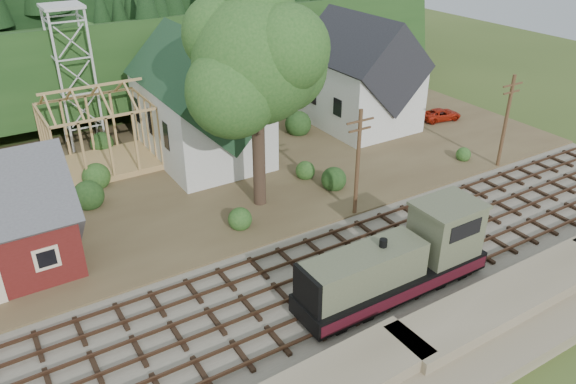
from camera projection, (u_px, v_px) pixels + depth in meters
ground at (314, 286)px, 32.79m from camera, size 140.00×140.00×0.00m
embankment at (415, 381)px, 26.40m from camera, size 64.00×5.00×1.60m
railroad_bed at (314, 285)px, 32.75m from camera, size 64.00×11.00×0.16m
village_flat at (192, 170)px, 46.24m from camera, size 64.00×26.00×0.30m
hillside at (109, 94)px, 64.34m from camera, size 70.00×28.96×12.74m
ridge at (75, 63)px, 76.36m from camera, size 80.00×20.00×12.00m
church at (201, 102)px, 46.07m from camera, size 8.40×15.17×13.00m
farmhouse at (360, 78)px, 53.14m from camera, size 8.40×10.80×10.60m
timber_frame at (99, 134)px, 45.00m from camera, size 8.20×6.20×6.99m
lattice_tower at (67, 34)px, 46.33m from camera, size 3.20×3.20×12.12m
big_tree at (258, 69)px, 36.58m from camera, size 10.90×8.40×14.70m
telegraph_pole_near at (358, 162)px, 37.95m from camera, size 2.20×0.28×8.00m
telegraph_pole_far at (506, 121)px, 44.92m from camera, size 2.20×0.28×8.00m
locomotive at (401, 262)px, 31.30m from camera, size 11.83×2.96×4.74m
car_blue at (32, 266)px, 33.13m from camera, size 2.44×3.51×1.11m
car_red at (441, 114)px, 55.90m from camera, size 4.38×2.60×1.14m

